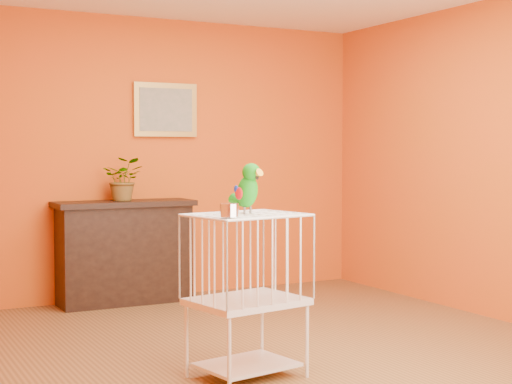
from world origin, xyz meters
TOP-DOWN VIEW (x-y plane):
  - ground at (0.00, 0.00)m, footprint 4.50×4.50m
  - room_shell at (0.00, 0.00)m, footprint 4.50×4.50m
  - console_cabinet at (-0.47, 2.03)m, footprint 1.24×0.45m
  - potted_plant at (-0.47, 2.08)m, footprint 0.48×0.50m
  - framed_picture at (0.00, 2.22)m, footprint 0.62×0.04m
  - birdcage at (-0.54, -0.54)m, footprint 0.71×0.60m
  - feed_cup at (-0.75, -0.73)m, footprint 0.11×0.11m
  - parrot at (-0.52, -0.50)m, footprint 0.16×0.28m

SIDE VIEW (x-z plane):
  - ground at x=0.00m, z-range 0.00..0.00m
  - console_cabinet at x=-0.47m, z-range 0.00..0.92m
  - birdcage at x=-0.54m, z-range 0.02..1.01m
  - feed_cup at x=-0.75m, z-range 0.99..1.07m
  - potted_plant at x=-0.47m, z-range 0.92..1.22m
  - parrot at x=-0.52m, z-range 0.99..1.30m
  - room_shell at x=0.00m, z-range -0.67..3.83m
  - framed_picture at x=0.00m, z-range 1.50..2.00m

